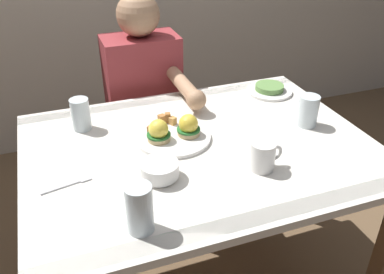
# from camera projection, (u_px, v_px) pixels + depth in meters

# --- Properties ---
(dining_table) EXTENTS (1.20, 0.90, 0.74)m
(dining_table) POSITION_uv_depth(u_px,v_px,m) (200.00, 170.00, 1.50)
(dining_table) COLOR white
(dining_table) RESTS_ON ground_plane
(eggs_benedict_plate) EXTENTS (0.27, 0.27, 0.09)m
(eggs_benedict_plate) POSITION_uv_depth(u_px,v_px,m) (173.00, 133.00, 1.46)
(eggs_benedict_plate) COLOR white
(eggs_benedict_plate) RESTS_ON dining_table
(fruit_bowl) EXTENTS (0.12, 0.12, 0.05)m
(fruit_bowl) POSITION_uv_depth(u_px,v_px,m) (160.00, 170.00, 1.26)
(fruit_bowl) COLOR white
(fruit_bowl) RESTS_ON dining_table
(coffee_mug) EXTENTS (0.11, 0.08, 0.09)m
(coffee_mug) POSITION_uv_depth(u_px,v_px,m) (263.00, 155.00, 1.30)
(coffee_mug) COLOR white
(coffee_mug) RESTS_ON dining_table
(fork) EXTENTS (0.16, 0.05, 0.00)m
(fork) POSITION_uv_depth(u_px,v_px,m) (70.00, 184.00, 1.25)
(fork) COLOR silver
(fork) RESTS_ON dining_table
(water_glass_near) EXTENTS (0.07, 0.07, 0.12)m
(water_glass_near) POSITION_uv_depth(u_px,v_px,m) (81.00, 116.00, 1.52)
(water_glass_near) COLOR silver
(water_glass_near) RESTS_ON dining_table
(water_glass_far) EXTENTS (0.07, 0.07, 0.14)m
(water_glass_far) POSITION_uv_depth(u_px,v_px,m) (140.00, 211.00, 1.06)
(water_glass_far) COLOR silver
(water_glass_far) RESTS_ON dining_table
(water_glass_extra) EXTENTS (0.08, 0.08, 0.12)m
(water_glass_extra) POSITION_uv_depth(u_px,v_px,m) (308.00, 113.00, 1.54)
(water_glass_extra) COLOR silver
(water_glass_extra) RESTS_ON dining_table
(side_plate) EXTENTS (0.20, 0.20, 0.04)m
(side_plate) POSITION_uv_depth(u_px,v_px,m) (269.00, 89.00, 1.81)
(side_plate) COLOR white
(side_plate) RESTS_ON dining_table
(diner_person) EXTENTS (0.34, 0.54, 1.14)m
(diner_person) POSITION_uv_depth(u_px,v_px,m) (146.00, 100.00, 1.96)
(diner_person) COLOR #33333D
(diner_person) RESTS_ON ground_plane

